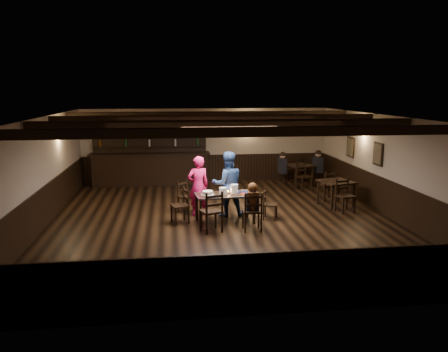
{
  "coord_description": "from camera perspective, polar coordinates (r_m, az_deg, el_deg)",
  "views": [
    {
      "loc": [
        -1.32,
        -10.98,
        3.37
      ],
      "look_at": [
        0.08,
        0.2,
        1.14
      ],
      "focal_mm": 35.0,
      "sensor_mm": 36.0,
      "label": 1
    }
  ],
  "objects": [
    {
      "name": "back_table_b",
      "position": [
        15.73,
        9.65,
        1.11
      ],
      "size": [
        1.11,
        1.11,
        0.75
      ],
      "color": "black",
      "rests_on": "ground"
    },
    {
      "name": "bar_counter",
      "position": [
        15.94,
        -9.59,
        1.5
      ],
      "size": [
        4.25,
        0.7,
        2.2
      ],
      "color": "black",
      "rests_on": "ground"
    },
    {
      "name": "back_table_a",
      "position": [
        13.18,
        14.42,
        -1.04
      ],
      "size": [
        1.07,
        1.07,
        0.75
      ],
      "color": "black",
      "rests_on": "ground"
    },
    {
      "name": "plate_stack_b",
      "position": [
        11.24,
        1.34,
        -1.67
      ],
      "size": [
        0.19,
        0.19,
        0.23
      ],
      "primitive_type": "cylinder",
      "color": "white",
      "rests_on": "dining_table"
    },
    {
      "name": "menu_red",
      "position": [
        11.21,
        2.81,
        -2.3
      ],
      "size": [
        0.31,
        0.24,
        0.0
      ],
      "primitive_type": "cube",
      "rotation": [
        0.0,
        0.0,
        0.19
      ],
      "color": "maroon",
      "rests_on": "dining_table"
    },
    {
      "name": "pepper_shaker",
      "position": [
        11.2,
        2.18,
        -2.08
      ],
      "size": [
        0.04,
        0.04,
        0.09
      ],
      "primitive_type": "cylinder",
      "color": "#A5A8AD",
      "rests_on": "dining_table"
    },
    {
      "name": "room_shell",
      "position": [
        11.22,
        -0.23,
        2.88
      ],
      "size": [
        9.02,
        10.02,
        2.71
      ],
      "color": "beige",
      "rests_on": "ground"
    },
    {
      "name": "ground",
      "position": [
        11.56,
        -0.25,
        -5.74
      ],
      "size": [
        10.0,
        10.0,
        0.0
      ],
      "primitive_type": "plane",
      "color": "black",
      "rests_on": "ground"
    },
    {
      "name": "menu_blue",
      "position": [
        11.4,
        2.41,
        -2.07
      ],
      "size": [
        0.29,
        0.21,
        0.0
      ],
      "primitive_type": "cube",
      "rotation": [
        0.0,
        0.0,
        0.05
      ],
      "color": "#0F174C",
      "rests_on": "dining_table"
    },
    {
      "name": "chair_near_left",
      "position": [
        10.41,
        -1.5,
        -4.29
      ],
      "size": [
        0.59,
        0.58,
        1.01
      ],
      "color": "black",
      "rests_on": "ground"
    },
    {
      "name": "tea_light",
      "position": [
        11.26,
        0.56,
        -2.12
      ],
      "size": [
        0.06,
        0.06,
        0.06
      ],
      "color": "#A5A8AD",
      "rests_on": "dining_table"
    },
    {
      "name": "chair_near_right",
      "position": [
        10.5,
        3.77,
        -4.27
      ],
      "size": [
        0.47,
        0.45,
        0.98
      ],
      "color": "black",
      "rests_on": "ground"
    },
    {
      "name": "chair_far_pushed",
      "position": [
        12.22,
        -5.13,
        -2.34
      ],
      "size": [
        0.57,
        0.57,
        0.89
      ],
      "color": "black",
      "rests_on": "ground"
    },
    {
      "name": "bg_patron_left",
      "position": [
        15.5,
        7.64,
        1.74
      ],
      "size": [
        0.25,
        0.38,
        0.76
      ],
      "color": "black",
      "rests_on": "ground"
    },
    {
      "name": "plate_stack_a",
      "position": [
        11.09,
        -0.14,
        -1.97
      ],
      "size": [
        0.19,
        0.19,
        0.18
      ],
      "primitive_type": "cylinder",
      "color": "white",
      "rests_on": "dining_table"
    },
    {
      "name": "dining_table",
      "position": [
        11.18,
        0.13,
        -2.8
      ],
      "size": [
        1.56,
        0.9,
        0.75
      ],
      "color": "black",
      "rests_on": "ground"
    },
    {
      "name": "drink_glass",
      "position": [
        11.3,
        1.38,
        -1.89
      ],
      "size": [
        0.07,
        0.07,
        0.11
      ],
      "primitive_type": "cylinder",
      "color": "silver",
      "rests_on": "dining_table"
    },
    {
      "name": "salt_shaker",
      "position": [
        11.16,
        1.76,
        -2.12
      ],
      "size": [
        0.04,
        0.04,
        0.09
      ],
      "primitive_type": "cylinder",
      "color": "silver",
      "rests_on": "dining_table"
    },
    {
      "name": "chair_end_right",
      "position": [
        11.57,
        5.74,
        -3.37
      ],
      "size": [
        0.46,
        0.47,
        0.8
      ],
      "color": "black",
      "rests_on": "ground"
    },
    {
      "name": "cake",
      "position": [
        11.07,
        -2.15,
        -2.25
      ],
      "size": [
        0.33,
        0.33,
        0.1
      ],
      "color": "white",
      "rests_on": "dining_table"
    },
    {
      "name": "woman_pink",
      "position": [
        11.8,
        -3.39,
        -1.31
      ],
      "size": [
        0.67,
        0.52,
        1.63
      ],
      "primitive_type": "imported",
      "rotation": [
        0.0,
        0.0,
        3.38
      ],
      "color": "#FF1F75",
      "rests_on": "ground"
    },
    {
      "name": "man_blue",
      "position": [
        11.73,
        0.47,
        -1.05
      ],
      "size": [
        0.9,
        0.73,
        1.76
      ],
      "primitive_type": "imported",
      "rotation": [
        0.0,
        0.0,
        3.22
      ],
      "color": "navy",
      "rests_on": "ground"
    },
    {
      "name": "seated_person",
      "position": [
        10.51,
        3.73,
        -2.97
      ],
      "size": [
        0.31,
        0.46,
        0.76
      ],
      "color": "black",
      "rests_on": "ground"
    },
    {
      "name": "bg_patron_right",
      "position": [
        15.91,
        12.17,
        1.9
      ],
      "size": [
        0.3,
        0.42,
        0.8
      ],
      "color": "black",
      "rests_on": "ground"
    },
    {
      "name": "chair_end_left",
      "position": [
        11.25,
        -5.41,
        -3.46
      ],
      "size": [
        0.51,
        0.52,
        0.91
      ],
      "color": "black",
      "rests_on": "ground"
    }
  ]
}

